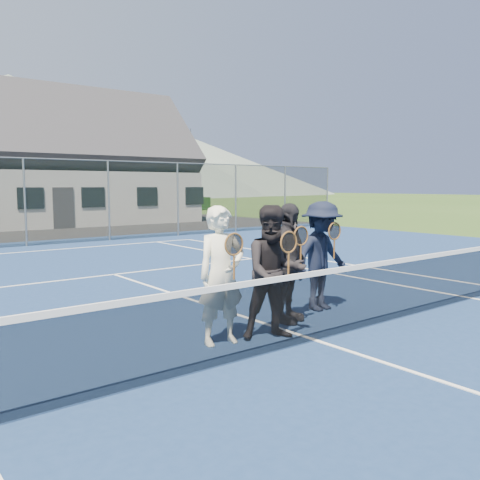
{
  "coord_description": "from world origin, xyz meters",
  "views": [
    {
      "loc": [
        -4.84,
        -4.55,
        2.07
      ],
      "look_at": [
        -0.11,
        1.5,
        1.25
      ],
      "focal_mm": 38.0,
      "sensor_mm": 36.0,
      "label": 1
    }
  ],
  "objects_px": {
    "tennis_net": "(317,302)",
    "player_d": "(322,256)",
    "player_b": "(274,272)",
    "clubhouse": "(45,150)",
    "player_c": "(288,263)",
    "player_a": "(221,275)"
  },
  "relations": [
    {
      "from": "player_b",
      "to": "player_a",
      "type": "bearing_deg",
      "value": 161.16
    },
    {
      "from": "tennis_net",
      "to": "player_d",
      "type": "xyz_separation_m",
      "value": [
        1.31,
        1.14,
        0.38
      ]
    },
    {
      "from": "tennis_net",
      "to": "player_b",
      "type": "distance_m",
      "value": 0.68
    },
    {
      "from": "tennis_net",
      "to": "player_d",
      "type": "bearing_deg",
      "value": 41.08
    },
    {
      "from": "player_a",
      "to": "player_d",
      "type": "bearing_deg",
      "value": 11.04
    },
    {
      "from": "tennis_net",
      "to": "clubhouse",
      "type": "bearing_deg",
      "value": 80.54
    },
    {
      "from": "tennis_net",
      "to": "player_a",
      "type": "bearing_deg",
      "value": 147.16
    },
    {
      "from": "player_c",
      "to": "player_b",
      "type": "bearing_deg",
      "value": -145.41
    },
    {
      "from": "player_a",
      "to": "player_c",
      "type": "height_order",
      "value": "same"
    },
    {
      "from": "player_b",
      "to": "tennis_net",
      "type": "bearing_deg",
      "value": -51.3
    },
    {
      "from": "tennis_net",
      "to": "player_a",
      "type": "xyz_separation_m",
      "value": [
        -1.06,
        0.68,
        0.38
      ]
    },
    {
      "from": "player_b",
      "to": "player_c",
      "type": "height_order",
      "value": "same"
    },
    {
      "from": "player_b",
      "to": "player_c",
      "type": "relative_size",
      "value": 1.0
    },
    {
      "from": "tennis_net",
      "to": "player_c",
      "type": "distance_m",
      "value": 1.06
    },
    {
      "from": "player_a",
      "to": "player_d",
      "type": "distance_m",
      "value": 2.41
    },
    {
      "from": "clubhouse",
      "to": "player_b",
      "type": "relative_size",
      "value": 8.67
    },
    {
      "from": "player_a",
      "to": "player_b",
      "type": "distance_m",
      "value": 0.74
    },
    {
      "from": "clubhouse",
      "to": "player_b",
      "type": "distance_m",
      "value": 24.15
    },
    {
      "from": "tennis_net",
      "to": "player_c",
      "type": "xyz_separation_m",
      "value": [
        0.35,
        0.93,
        0.38
      ]
    },
    {
      "from": "player_a",
      "to": "player_c",
      "type": "relative_size",
      "value": 1.0
    },
    {
      "from": "clubhouse",
      "to": "player_d",
      "type": "distance_m",
      "value": 23.21
    },
    {
      "from": "clubhouse",
      "to": "player_a",
      "type": "xyz_separation_m",
      "value": [
        -5.06,
        -23.32,
        -3.07
      ]
    }
  ]
}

